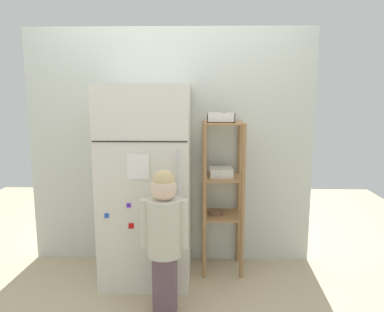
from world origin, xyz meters
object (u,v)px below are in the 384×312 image
object	(u,v)px
pantry_shelf_unit	(222,185)
fruit_bin	(222,118)
child_standing	(164,227)
refrigerator	(147,184)

from	to	relation	value
pantry_shelf_unit	fruit_bin	distance (m)	0.58
child_standing	pantry_shelf_unit	world-z (taller)	pantry_shelf_unit
refrigerator	fruit_bin	world-z (taller)	refrigerator
refrigerator	fruit_bin	size ratio (longest dim) A/B	7.12
child_standing	pantry_shelf_unit	size ratio (longest dim) A/B	0.79
child_standing	pantry_shelf_unit	distance (m)	0.81
child_standing	fruit_bin	distance (m)	1.06
refrigerator	child_standing	world-z (taller)	refrigerator
refrigerator	pantry_shelf_unit	distance (m)	0.65
child_standing	fruit_bin	xyz separation A→B (m)	(0.43, 0.65, 0.72)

